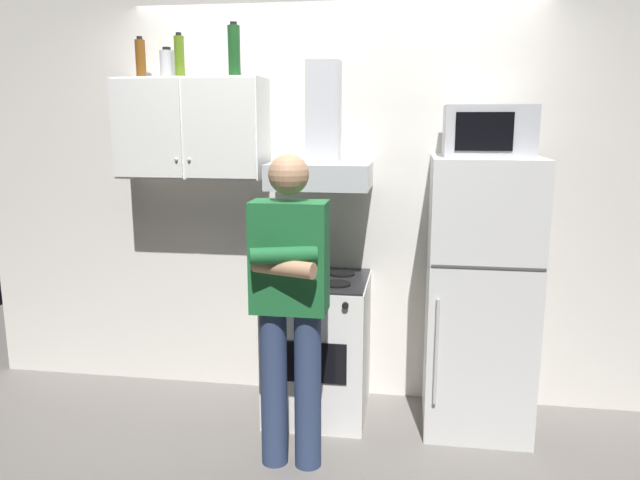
% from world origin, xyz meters
% --- Properties ---
extents(ground_plane, '(7.00, 7.00, 0.00)m').
position_xyz_m(ground_plane, '(0.00, 0.00, 0.00)').
color(ground_plane, slate).
extents(back_wall_tiled, '(4.80, 0.10, 2.70)m').
position_xyz_m(back_wall_tiled, '(0.00, 0.60, 1.35)').
color(back_wall_tiled, silver).
rests_on(back_wall_tiled, ground_plane).
extents(upper_cabinet, '(0.90, 0.37, 0.60)m').
position_xyz_m(upper_cabinet, '(-0.85, 0.37, 1.75)').
color(upper_cabinet, white).
extents(stove_oven, '(0.60, 0.62, 0.87)m').
position_xyz_m(stove_oven, '(-0.05, 0.25, 0.43)').
color(stove_oven, white).
rests_on(stove_oven, ground_plane).
extents(range_hood, '(0.60, 0.44, 0.75)m').
position_xyz_m(range_hood, '(-0.05, 0.38, 1.60)').
color(range_hood, '#B7BABF').
extents(refrigerator, '(0.60, 0.62, 1.60)m').
position_xyz_m(refrigerator, '(0.90, 0.25, 0.80)').
color(refrigerator, silver).
rests_on(refrigerator, ground_plane).
extents(microwave, '(0.48, 0.37, 0.28)m').
position_xyz_m(microwave, '(0.90, 0.27, 1.74)').
color(microwave, '#B7BABF').
rests_on(microwave, refrigerator).
extents(person_standing, '(0.38, 0.33, 1.64)m').
position_xyz_m(person_standing, '(-0.10, -0.36, 0.90)').
color(person_standing, navy).
rests_on(person_standing, ground_plane).
extents(bottle_canister_steel, '(0.09, 0.09, 0.18)m').
position_xyz_m(bottle_canister_steel, '(-1.01, 0.41, 2.13)').
color(bottle_canister_steel, '#B2B5BA').
rests_on(bottle_canister_steel, upper_cabinet).
extents(bottle_beer_brown, '(0.06, 0.06, 0.25)m').
position_xyz_m(bottle_beer_brown, '(-1.17, 0.40, 2.17)').
color(bottle_beer_brown, brown).
rests_on(bottle_beer_brown, upper_cabinet).
extents(bottle_wine_green, '(0.07, 0.07, 0.31)m').
position_xyz_m(bottle_wine_green, '(-0.57, 0.36, 2.20)').
color(bottle_wine_green, '#19471E').
rests_on(bottle_wine_green, upper_cabinet).
extents(bottle_olive_oil, '(0.06, 0.06, 0.26)m').
position_xyz_m(bottle_olive_oil, '(-0.92, 0.38, 2.17)').
color(bottle_olive_oil, '#4C6B19').
rests_on(bottle_olive_oil, upper_cabinet).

